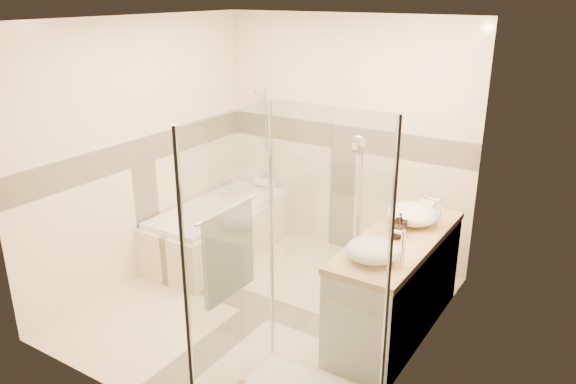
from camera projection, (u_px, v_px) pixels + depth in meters
The scene contains 12 objects.
room at pixel (268, 176), 4.64m from camera, with size 2.82×3.02×2.52m.
bathtub at pixel (220, 227), 6.02m from camera, with size 0.75×1.70×0.56m.
vanity at pixel (396, 284), 4.62m from camera, with size 0.58×1.62×0.85m.
shower_enclosure at pixel (283, 342), 3.73m from camera, with size 0.96×0.93×2.04m.
vessel_sink_near at pixel (413, 214), 4.71m from camera, with size 0.43×0.43×0.17m, color white.
vessel_sink_far at pixel (373, 250), 4.07m from camera, with size 0.40×0.40×0.16m, color white.
faucet_near at pixel (439, 211), 4.58m from camera, with size 0.11×0.03×0.27m.
faucet_far at pixel (401, 246), 3.93m from camera, with size 0.12×0.03×0.29m.
amenity_bottle_a at pixel (400, 224), 4.49m from camera, with size 0.08×0.08×0.18m, color black.
amenity_bottle_b at pixel (397, 228), 4.44m from camera, with size 0.13×0.13×0.17m, color black.
folded_towels at pixel (425, 208), 4.98m from camera, with size 0.13×0.22×0.07m, color white.
rolled_towel at pixel (264, 183), 6.46m from camera, with size 0.10×0.10×0.23m, color white.
Camera 1 is at (2.56, -3.62, 2.72)m, focal length 35.00 mm.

